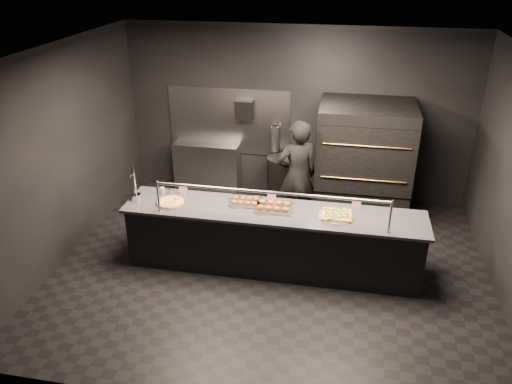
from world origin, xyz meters
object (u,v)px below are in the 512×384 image
service_counter (273,239)px  worker (297,176)px  towel_dispenser (244,110)px  trash_bin (280,179)px  beer_tap (135,189)px  round_pizza (171,202)px  slider_tray_a (245,201)px  square_pizza (337,215)px  fire_extinguisher (275,138)px  pizza_oven (363,160)px  slider_tray_b (274,206)px  prep_shelf (207,167)px

service_counter → worker: size_ratio=2.27×
towel_dispenser → trash_bin: bearing=-20.0°
beer_tap → service_counter: bearing=1.1°
round_pizza → beer_tap: bearing=178.9°
towel_dispenser → round_pizza: 2.57m
slider_tray_a → trash_bin: size_ratio=0.63×
service_counter → square_pizza: size_ratio=8.38×
beer_tap → square_pizza: size_ratio=1.15×
service_counter → fire_extinguisher: (-0.35, 2.40, 0.60)m
beer_tap → worker: 2.48m
towel_dispenser → round_pizza: (-0.53, -2.44, -0.61)m
service_counter → pizza_oven: 2.30m
beer_tap → slider_tray_b: size_ratio=0.97×
round_pizza → worker: bearing=38.4°
service_counter → slider_tray_a: (-0.42, 0.15, 0.48)m
prep_shelf → slider_tray_a: size_ratio=2.37×
prep_shelf → round_pizza: 2.42m
service_counter → trash_bin: service_counter is taller
prep_shelf → square_pizza: square_pizza is taller
slider_tray_b → worker: size_ratio=0.32×
round_pizza → slider_tray_b: 1.43m
service_counter → worker: worker is taller
pizza_oven → slider_tray_a: size_ratio=3.78×
towel_dispenser → worker: (1.08, -1.16, -0.65)m
slider_tray_a → slider_tray_b: bearing=-11.7°
service_counter → slider_tray_b: service_counter is taller
towel_dispenser → slider_tray_a: bearing=-77.8°
prep_shelf → fire_extinguisher: fire_extinguisher is taller
pizza_oven → trash_bin: (-1.40, 0.24, -0.56)m
prep_shelf → towel_dispenser: size_ratio=3.43×
trash_bin → slider_tray_b: bearing=-84.5°
beer_tap → towel_dispenser: bearing=66.6°
round_pizza → square_pizza: 2.28m
slider_tray_a → trash_bin: slider_tray_a is taller
square_pizza → beer_tap: bearing=-179.1°
fire_extinguisher → slider_tray_b: fire_extinguisher is taller
fire_extinguisher → trash_bin: bearing=-60.5°
pizza_oven → round_pizza: size_ratio=4.39×
fire_extinguisher → beer_tap: size_ratio=0.90×
service_counter → trash_bin: 2.15m
towel_dispenser → fire_extinguisher: 0.74m
fire_extinguisher → square_pizza: size_ratio=1.03×
service_counter → prep_shelf: 2.82m
square_pizza → pizza_oven: bearing=79.5°
towel_dispenser → round_pizza: bearing=-102.3°
prep_shelf → trash_bin: size_ratio=1.48×
worker → beer_tap: bearing=5.0°
prep_shelf → slider_tray_a: bearing=-61.4°
prep_shelf → trash_bin: prep_shelf is taller
worker → round_pizza: bearing=12.7°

